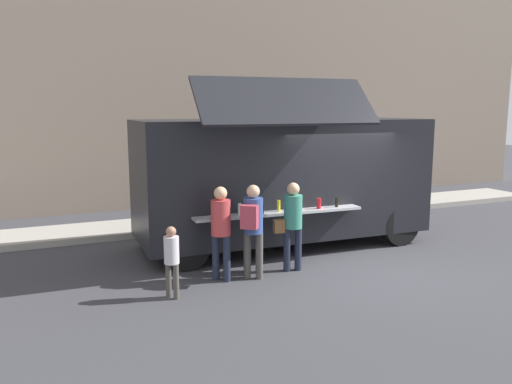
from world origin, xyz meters
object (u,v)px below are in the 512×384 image
Objects in this scene: trash_bin at (362,194)px; customer_rear_waiting at (221,225)px; child_near_queue at (172,256)px; customer_front_ordering at (292,219)px; food_truck_main at (283,177)px; customer_mid_with_backpack at (253,222)px.

customer_rear_waiting reaches higher than trash_bin.
customer_front_ordering is at bearing -24.61° from child_near_queue.
trash_bin is (3.76, 2.32, -1.00)m from food_truck_main.
customer_front_ordering is (-0.66, -1.71, -0.54)m from food_truck_main.
child_near_queue is at bearing 110.11° from customer_front_ordering.
customer_mid_with_backpack is (-0.85, -0.13, 0.05)m from customer_front_ordering.
food_truck_main is 2.44m from customer_mid_with_backpack.
customer_rear_waiting is (-5.81, -4.02, 0.48)m from trash_bin.
customer_rear_waiting reaches higher than customer_front_ordering.
customer_rear_waiting is (-0.54, 0.15, -0.03)m from customer_mid_with_backpack.
customer_mid_with_backpack reaches higher than customer_front_ordering.
food_truck_main is 3.74× the size of customer_mid_with_backpack.
customer_rear_waiting is at bearing 112.38° from customer_mid_with_backpack.
customer_mid_with_backpack reaches higher than trash_bin.
food_truck_main reaches higher than customer_rear_waiting.
customer_mid_with_backpack is 1.01× the size of customer_rear_waiting.
customer_rear_waiting is at bearing -138.34° from food_truck_main.
customer_mid_with_backpack is (-5.28, -4.17, 0.51)m from trash_bin.
customer_front_ordering is at bearing -109.06° from food_truck_main.
customer_front_ordering is at bearing -137.64° from trash_bin.
customer_rear_waiting is (-2.05, -1.69, -0.52)m from food_truck_main.
trash_bin is at bearing 33.88° from food_truck_main.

